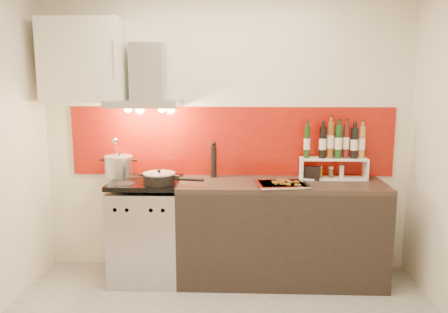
{
  "coord_description": "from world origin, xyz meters",
  "views": [
    {
      "loc": [
        0.14,
        -2.65,
        1.76
      ],
      "look_at": [
        0.0,
        0.95,
        1.15
      ],
      "focal_mm": 35.0,
      "sensor_mm": 36.0,
      "label": 1
    }
  ],
  "objects_px": {
    "counter": "(281,231)",
    "range_stove": "(147,231)",
    "pepper_mill": "(214,160)",
    "stock_pot": "(119,166)",
    "saute_pan": "(160,178)",
    "baking_tray": "(282,184)"
  },
  "relations": [
    {
      "from": "counter",
      "to": "range_stove",
      "type": "bearing_deg",
      "value": -179.77
    },
    {
      "from": "counter",
      "to": "stock_pot",
      "type": "xyz_separation_m",
      "value": [
        -1.48,
        0.14,
        0.56
      ]
    },
    {
      "from": "range_stove",
      "to": "baking_tray",
      "type": "distance_m",
      "value": 1.29
    },
    {
      "from": "counter",
      "to": "stock_pot",
      "type": "relative_size",
      "value": 6.94
    },
    {
      "from": "saute_pan",
      "to": "pepper_mill",
      "type": "distance_m",
      "value": 0.56
    },
    {
      "from": "range_stove",
      "to": "saute_pan",
      "type": "bearing_deg",
      "value": -42.47
    },
    {
      "from": "counter",
      "to": "baking_tray",
      "type": "distance_m",
      "value": 0.49
    },
    {
      "from": "pepper_mill",
      "to": "baking_tray",
      "type": "height_order",
      "value": "pepper_mill"
    },
    {
      "from": "stock_pot",
      "to": "saute_pan",
      "type": "xyz_separation_m",
      "value": [
        0.44,
        -0.29,
        -0.05
      ]
    },
    {
      "from": "pepper_mill",
      "to": "saute_pan",
      "type": "bearing_deg",
      "value": -142.63
    },
    {
      "from": "range_stove",
      "to": "counter",
      "type": "xyz_separation_m",
      "value": [
        1.2,
        0.0,
        0.01
      ]
    },
    {
      "from": "counter",
      "to": "pepper_mill",
      "type": "distance_m",
      "value": 0.88
    },
    {
      "from": "range_stove",
      "to": "baking_tray",
      "type": "xyz_separation_m",
      "value": [
        1.19,
        -0.13,
        0.47
      ]
    },
    {
      "from": "range_stove",
      "to": "pepper_mill",
      "type": "xyz_separation_m",
      "value": [
        0.59,
        0.19,
        0.62
      ]
    },
    {
      "from": "baking_tray",
      "to": "pepper_mill",
      "type": "bearing_deg",
      "value": 151.55
    },
    {
      "from": "range_stove",
      "to": "counter",
      "type": "bearing_deg",
      "value": 0.23
    },
    {
      "from": "saute_pan",
      "to": "pepper_mill",
      "type": "relative_size",
      "value": 1.57
    },
    {
      "from": "counter",
      "to": "saute_pan",
      "type": "relative_size",
      "value": 3.44
    },
    {
      "from": "range_stove",
      "to": "saute_pan",
      "type": "xyz_separation_m",
      "value": [
        0.16,
        -0.14,
        0.52
      ]
    },
    {
      "from": "range_stove",
      "to": "stock_pot",
      "type": "height_order",
      "value": "stock_pot"
    },
    {
      "from": "stock_pot",
      "to": "saute_pan",
      "type": "distance_m",
      "value": 0.53
    },
    {
      "from": "saute_pan",
      "to": "counter",
      "type": "bearing_deg",
      "value": 8.03
    }
  ]
}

